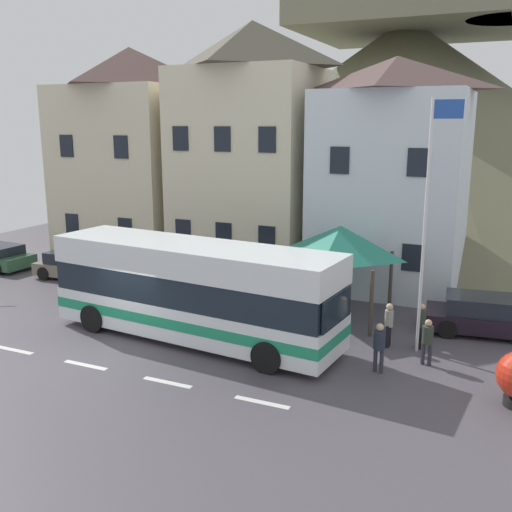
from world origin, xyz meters
TOP-DOWN VIEW (x-y plane):
  - ground_plane at (0.00, -0.00)m, footprint 40.00×60.00m
  - townhouse_00 at (-7.48, 12.27)m, footprint 6.70×6.61m
  - townhouse_01 at (-0.30, 12.18)m, footprint 6.45×6.42m
  - townhouse_02 at (6.62, 11.93)m, footprint 6.23×5.92m
  - hilltop_castle at (3.28, 32.24)m, footprint 43.23×43.23m
  - transit_bus at (1.95, 2.35)m, footprint 10.72×3.61m
  - bus_shelter at (5.85, 6.73)m, footprint 3.60×3.60m
  - parked_car_00 at (11.28, 7.06)m, footprint 4.65×2.43m
  - parked_car_01 at (-7.30, 6.94)m, footprint 4.04×1.99m
  - pedestrian_00 at (9.27, 4.67)m, footprint 0.30×0.34m
  - pedestrian_01 at (9.67, 3.34)m, footprint 0.34×0.34m
  - pedestrian_02 at (8.27, 4.34)m, footprint 0.29×0.32m
  - pedestrian_03 at (8.42, 2.19)m, footprint 0.35×0.35m
  - public_bench at (5.02, 9.28)m, footprint 1.45×0.48m
  - flagpole at (9.29, 4.38)m, footprint 0.95×0.10m

SIDE VIEW (x-z plane):
  - ground_plane at x=0.00m, z-range -0.06..0.00m
  - public_bench at x=5.02m, z-range 0.03..0.90m
  - parked_car_01 at x=-7.30m, z-range -0.01..1.29m
  - parked_car_00 at x=11.28m, z-range -0.02..1.35m
  - pedestrian_00 at x=9.27m, z-range 0.03..1.57m
  - pedestrian_02 at x=8.27m, z-range 0.10..1.62m
  - pedestrian_01 at x=9.67m, z-range 0.15..1.63m
  - pedestrian_03 at x=8.42m, z-range 0.16..1.71m
  - transit_bus at x=1.95m, z-range 0.01..3.39m
  - bus_shelter at x=5.85m, z-range 1.18..4.75m
  - flagpole at x=9.29m, z-range 0.58..8.69m
  - townhouse_02 at x=6.62m, z-range 0.00..10.13m
  - townhouse_00 at x=-7.48m, z-range 0.00..11.21m
  - townhouse_01 at x=-0.30m, z-range 0.00..12.05m
  - hilltop_castle at x=3.28m, z-range -3.70..20.01m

